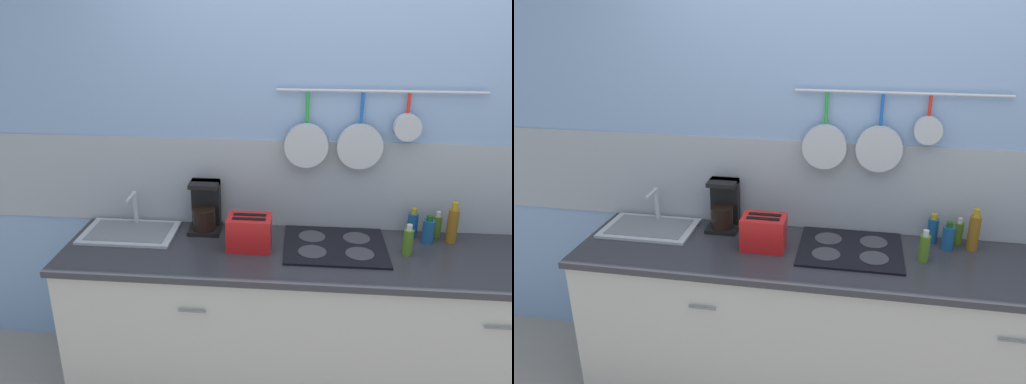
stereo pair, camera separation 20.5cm
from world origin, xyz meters
TOP-DOWN VIEW (x-y plane):
  - wall_back at (0.00, 0.37)m, footprint 7.20×0.14m
  - cabinet_base at (0.00, -0.00)m, footprint 2.95×0.63m
  - countertop at (0.00, 0.00)m, footprint 2.99×0.65m
  - sink_basin at (-1.19, 0.14)m, footprint 0.53×0.34m
  - coffee_maker at (-0.76, 0.24)m, footprint 0.18×0.18m
  - toaster at (-0.48, 0.03)m, footprint 0.25×0.16m
  - cooktop at (-0.02, 0.08)m, footprint 0.55×0.46m
  - bottle_dish_soap at (0.35, 0.03)m, footprint 0.05×0.05m
  - bottle_hot_sauce at (0.42, 0.26)m, footprint 0.06×0.06m
  - bottle_cooking_wine at (0.49, 0.19)m, footprint 0.06×0.06m
  - bottle_olive_oil at (0.56, 0.26)m, footprint 0.05×0.05m
  - bottle_sesame_oil at (0.62, 0.21)m, footprint 0.06×0.06m

SIDE VIEW (x-z plane):
  - cabinet_base at x=0.00m, z-range 0.00..0.85m
  - countertop at x=0.00m, z-range 0.85..0.89m
  - cooktop at x=-0.02m, z-range 0.88..0.90m
  - sink_basin at x=-1.19m, z-range 0.80..1.01m
  - bottle_olive_oil at x=0.56m, z-range 0.88..1.03m
  - bottle_cooking_wine at x=0.49m, z-range 0.88..1.04m
  - bottle_hot_sauce at x=0.42m, z-range 0.88..1.05m
  - bottle_dish_soap at x=0.35m, z-range 0.88..1.05m
  - toaster at x=-0.48m, z-range 0.88..1.07m
  - bottle_sesame_oil at x=0.62m, z-range 0.87..1.11m
  - coffee_maker at x=-0.76m, z-range 0.86..1.15m
  - wall_back at x=0.00m, z-range -0.03..2.57m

